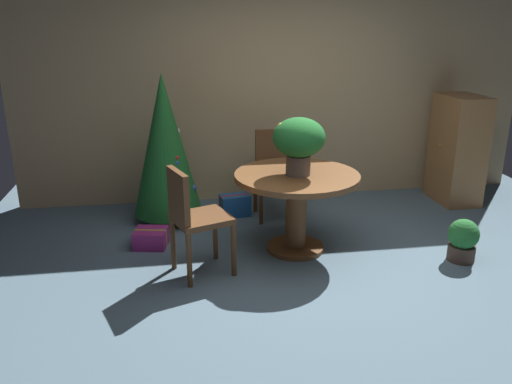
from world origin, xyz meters
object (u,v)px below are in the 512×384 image
at_px(wooden_chair_left, 193,215).
at_px(wooden_chair_far, 276,167).
at_px(gift_box_blue, 235,205).
at_px(flower_vase, 299,140).
at_px(potted_plant, 463,240).
at_px(gift_box_purple, 151,238).
at_px(holiday_tree, 165,145).
at_px(wooden_cabinet, 458,149).
at_px(round_dining_table, 296,194).

distance_m(wooden_chair_left, wooden_chair_far, 1.60).
xyz_separation_m(wooden_chair_left, gift_box_blue, (0.50, 1.31, -0.42)).
xyz_separation_m(flower_vase, potted_plant, (1.42, -0.43, -0.86)).
bearing_deg(gift_box_purple, wooden_chair_far, 25.92).
distance_m(flower_vase, gift_box_blue, 1.44).
distance_m(wooden_chair_left, holiday_tree, 1.33).
relative_size(holiday_tree, wooden_cabinet, 1.25).
distance_m(round_dining_table, wooden_cabinet, 2.41).
height_order(flower_vase, wooden_chair_far, flower_vase).
bearing_deg(round_dining_table, gift_box_blue, 115.23).
height_order(round_dining_table, flower_vase, flower_vase).
bearing_deg(wooden_chair_left, potted_plant, -2.75).
relative_size(gift_box_blue, wooden_cabinet, 0.28).
distance_m(wooden_chair_far, gift_box_purple, 1.56).
distance_m(gift_box_blue, wooden_cabinet, 2.67).
relative_size(gift_box_purple, potted_plant, 0.90).
relative_size(flower_vase, gift_box_purple, 1.47).
height_order(round_dining_table, potted_plant, round_dining_table).
relative_size(flower_vase, wooden_chair_far, 0.55).
bearing_deg(flower_vase, wooden_chair_left, -161.70).
distance_m(flower_vase, gift_box_purple, 1.69).
relative_size(flower_vase, gift_box_blue, 1.48).
height_order(wooden_chair_far, wooden_cabinet, wooden_cabinet).
bearing_deg(potted_plant, wooden_chair_left, 177.25).
bearing_deg(wooden_chair_left, gift_box_blue, 69.19).
xyz_separation_m(round_dining_table, wooden_chair_far, (0.00, 0.94, -0.01)).
distance_m(flower_vase, holiday_tree, 1.54).
bearing_deg(wooden_cabinet, round_dining_table, -154.04).
height_order(round_dining_table, gift_box_purple, round_dining_table).
relative_size(flower_vase, holiday_tree, 0.33).
bearing_deg(potted_plant, holiday_tree, 151.75).
bearing_deg(round_dining_table, wooden_cabinet, 25.96).
bearing_deg(round_dining_table, holiday_tree, 141.49).
bearing_deg(potted_plant, wooden_chair_far, 135.42).
bearing_deg(wooden_chair_left, gift_box_purple, 121.84).
distance_m(wooden_chair_left, gift_box_purple, 0.87).
bearing_deg(gift_box_blue, round_dining_table, -64.77).
bearing_deg(wooden_chair_far, gift_box_blue, 177.26).
height_order(round_dining_table, wooden_chair_left, wooden_chair_left).
height_order(gift_box_blue, potted_plant, potted_plant).
bearing_deg(wooden_cabinet, flower_vase, -153.37).
bearing_deg(gift_box_purple, holiday_tree, 75.36).
bearing_deg(holiday_tree, wooden_chair_far, 0.28).
distance_m(wooden_cabinet, potted_plant, 1.74).
xyz_separation_m(holiday_tree, wooden_cabinet, (3.34, 0.12, -0.20)).
relative_size(gift_box_blue, potted_plant, 0.89).
xyz_separation_m(flower_vase, gift_box_blue, (-0.45, 0.99, -0.94)).
bearing_deg(wooden_chair_far, flower_vase, -90.03).
height_order(gift_box_purple, potted_plant, potted_plant).
xyz_separation_m(round_dining_table, holiday_tree, (-1.17, 0.93, 0.28)).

